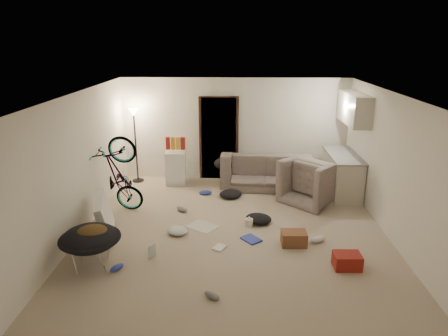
{
  "coord_description": "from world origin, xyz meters",
  "views": [
    {
      "loc": [
        0.03,
        -6.62,
        3.38
      ],
      "look_at": [
        -0.2,
        0.6,
        1.03
      ],
      "focal_mm": 32.0,
      "sensor_mm": 36.0,
      "label": 1
    }
  ],
  "objects_px": {
    "bicycle": "(120,192)",
    "armchair": "(315,185)",
    "drink_case_a": "(294,238)",
    "mini_fridge": "(176,167)",
    "sofa": "(265,173)",
    "drink_case_b": "(347,261)",
    "saucer_chair": "(91,243)",
    "kitchen_counter": "(342,175)",
    "juicer": "(249,222)",
    "floor_lamp": "(135,130)",
    "tv_box": "(105,217)"
  },
  "relations": [
    {
      "from": "drink_case_a",
      "to": "bicycle",
      "type": "bearing_deg",
      "value": 157.65
    },
    {
      "from": "floor_lamp",
      "to": "mini_fridge",
      "type": "relative_size",
      "value": 2.26
    },
    {
      "from": "sofa",
      "to": "floor_lamp",
      "type": "bearing_deg",
      "value": -0.16
    },
    {
      "from": "bicycle",
      "to": "drink_case_a",
      "type": "xyz_separation_m",
      "value": [
        3.33,
        -1.29,
        -0.31
      ]
    },
    {
      "from": "kitchen_counter",
      "to": "mini_fridge",
      "type": "distance_m",
      "value": 3.9
    },
    {
      "from": "bicycle",
      "to": "mini_fridge",
      "type": "bearing_deg",
      "value": -20.99
    },
    {
      "from": "armchair",
      "to": "drink_case_b",
      "type": "xyz_separation_m",
      "value": [
        0.01,
        -2.75,
        -0.23
      ]
    },
    {
      "from": "bicycle",
      "to": "drink_case_b",
      "type": "relative_size",
      "value": 4.03
    },
    {
      "from": "armchair",
      "to": "juicer",
      "type": "bearing_deg",
      "value": 86.11
    },
    {
      "from": "tv_box",
      "to": "floor_lamp",
      "type": "bearing_deg",
      "value": 77.1
    },
    {
      "from": "mini_fridge",
      "to": "sofa",
      "type": "bearing_deg",
      "value": -5.99
    },
    {
      "from": "mini_fridge",
      "to": "saucer_chair",
      "type": "distance_m",
      "value": 3.86
    },
    {
      "from": "kitchen_counter",
      "to": "tv_box",
      "type": "height_order",
      "value": "kitchen_counter"
    },
    {
      "from": "mini_fridge",
      "to": "drink_case_b",
      "type": "relative_size",
      "value": 1.96
    },
    {
      "from": "sofa",
      "to": "mini_fridge",
      "type": "xyz_separation_m",
      "value": [
        -2.17,
        0.1,
        0.09
      ]
    },
    {
      "from": "drink_case_a",
      "to": "juicer",
      "type": "distance_m",
      "value": 1.01
    },
    {
      "from": "bicycle",
      "to": "mini_fridge",
      "type": "xyz_separation_m",
      "value": [
        0.87,
        1.73,
        -0.03
      ]
    },
    {
      "from": "floor_lamp",
      "to": "drink_case_a",
      "type": "bearing_deg",
      "value": -42.24
    },
    {
      "from": "kitchen_counter",
      "to": "sofa",
      "type": "bearing_deg",
      "value": 165.12
    },
    {
      "from": "saucer_chair",
      "to": "drink_case_a",
      "type": "height_order",
      "value": "saucer_chair"
    },
    {
      "from": "bicycle",
      "to": "armchair",
      "type": "bearing_deg",
      "value": -73.57
    },
    {
      "from": "mini_fridge",
      "to": "saucer_chair",
      "type": "bearing_deg",
      "value": -104.69
    },
    {
      "from": "sofa",
      "to": "bicycle",
      "type": "distance_m",
      "value": 3.45
    },
    {
      "from": "floor_lamp",
      "to": "bicycle",
      "type": "xyz_separation_m",
      "value": [
        0.1,
        -1.83,
        -0.87
      ]
    },
    {
      "from": "bicycle",
      "to": "juicer",
      "type": "distance_m",
      "value": 2.68
    },
    {
      "from": "drink_case_b",
      "to": "saucer_chair",
      "type": "bearing_deg",
      "value": 179.81
    },
    {
      "from": "drink_case_b",
      "to": "floor_lamp",
      "type": "bearing_deg",
      "value": 136.25
    },
    {
      "from": "sofa",
      "to": "mini_fridge",
      "type": "distance_m",
      "value": 2.17
    },
    {
      "from": "bicycle",
      "to": "drink_case_a",
      "type": "bearing_deg",
      "value": -105.39
    },
    {
      "from": "sofa",
      "to": "tv_box",
      "type": "relative_size",
      "value": 1.97
    },
    {
      "from": "bicycle",
      "to": "drink_case_b",
      "type": "height_order",
      "value": "bicycle"
    },
    {
      "from": "saucer_chair",
      "to": "mini_fridge",
      "type": "bearing_deg",
      "value": 78.65
    },
    {
      "from": "drink_case_a",
      "to": "drink_case_b",
      "type": "relative_size",
      "value": 1.04
    },
    {
      "from": "bicycle",
      "to": "tv_box",
      "type": "height_order",
      "value": "bicycle"
    },
    {
      "from": "armchair",
      "to": "drink_case_a",
      "type": "bearing_deg",
      "value": 113.83
    },
    {
      "from": "mini_fridge",
      "to": "juicer",
      "type": "relative_size",
      "value": 3.73
    },
    {
      "from": "sofa",
      "to": "drink_case_a",
      "type": "xyz_separation_m",
      "value": [
        0.29,
        -2.92,
        -0.18
      ]
    },
    {
      "from": "kitchen_counter",
      "to": "drink_case_a",
      "type": "xyz_separation_m",
      "value": [
        -1.4,
        -2.47,
        -0.32
      ]
    },
    {
      "from": "saucer_chair",
      "to": "kitchen_counter",
      "type": "bearing_deg",
      "value": 35.0
    },
    {
      "from": "floor_lamp",
      "to": "tv_box",
      "type": "relative_size",
      "value": 1.7
    },
    {
      "from": "mini_fridge",
      "to": "tv_box",
      "type": "xyz_separation_m",
      "value": [
        -0.87,
        -2.75,
        -0.05
      ]
    },
    {
      "from": "floor_lamp",
      "to": "bicycle",
      "type": "relative_size",
      "value": 1.1
    },
    {
      "from": "armchair",
      "to": "mini_fridge",
      "type": "xyz_separation_m",
      "value": [
        -3.18,
        0.96,
        0.05
      ]
    },
    {
      "from": "saucer_chair",
      "to": "juicer",
      "type": "distance_m",
      "value": 2.89
    },
    {
      "from": "floor_lamp",
      "to": "juicer",
      "type": "relative_size",
      "value": 8.44
    },
    {
      "from": "kitchen_counter",
      "to": "saucer_chair",
      "type": "bearing_deg",
      "value": -145.0
    },
    {
      "from": "bicycle",
      "to": "juicer",
      "type": "xyz_separation_m",
      "value": [
        2.59,
        -0.6,
        -0.35
      ]
    },
    {
      "from": "mini_fridge",
      "to": "drink_case_b",
      "type": "height_order",
      "value": "mini_fridge"
    },
    {
      "from": "bicycle",
      "to": "sofa",
      "type": "bearing_deg",
      "value": -56.06
    },
    {
      "from": "mini_fridge",
      "to": "kitchen_counter",
      "type": "bearing_deg",
      "value": -11.46
    }
  ]
}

